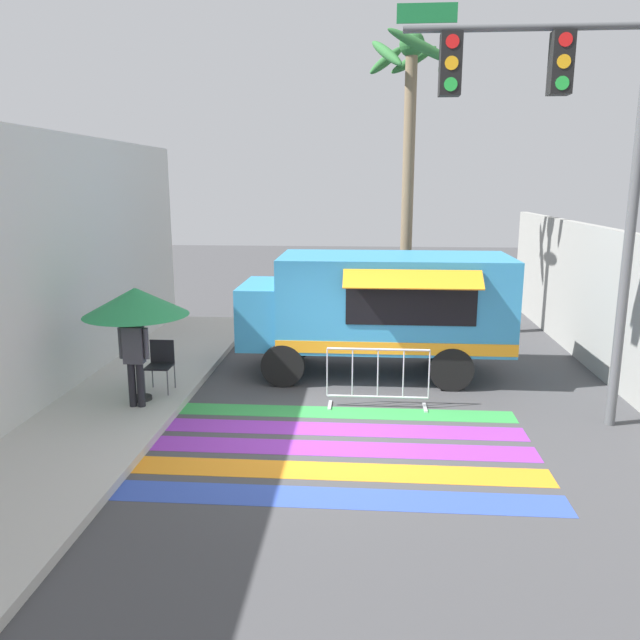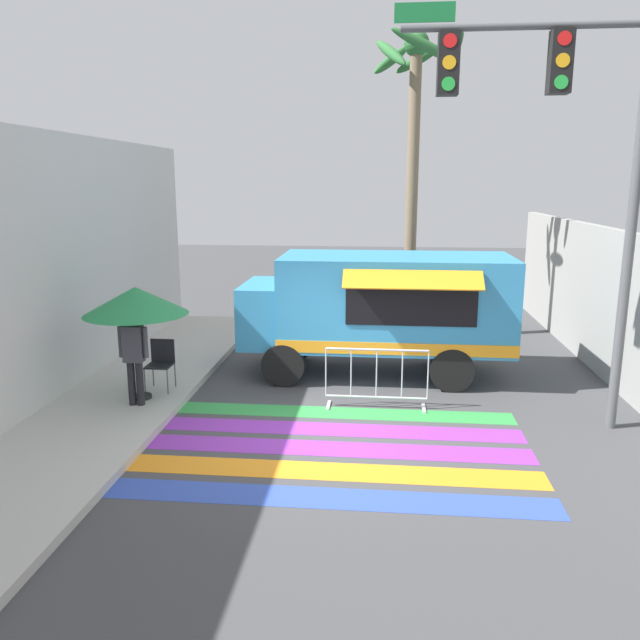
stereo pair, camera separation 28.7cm
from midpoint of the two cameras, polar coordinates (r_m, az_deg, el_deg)
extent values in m
plane|color=#424244|center=(10.27, -0.12, -10.26)|extent=(60.00, 60.00, 0.00)
cube|color=#B7B5AD|center=(11.64, -24.96, -8.32)|extent=(4.40, 16.00, 0.13)
cube|color=silver|center=(11.19, -27.11, 3.22)|extent=(0.25, 16.00, 4.87)
cube|color=gray|center=(13.56, 24.97, 0.93)|extent=(0.20, 16.00, 3.05)
cube|color=#334FB2|center=(8.35, -1.29, -15.89)|extent=(6.40, 0.56, 0.01)
cube|color=orange|center=(9.02, -0.81, -13.60)|extent=(6.40, 0.56, 0.01)
cube|color=purple|center=(9.70, -0.41, -11.63)|extent=(6.40, 0.56, 0.01)
cube|color=purple|center=(10.40, -0.06, -9.93)|extent=(6.40, 0.56, 0.01)
cube|color=green|center=(11.11, 0.24, -8.43)|extent=(6.40, 0.56, 0.01)
cube|color=#338CBF|center=(12.94, 6.14, 1.80)|extent=(4.66, 2.12, 1.85)
cube|color=#338CBF|center=(13.13, -4.11, 0.66)|extent=(1.65, 1.95, 1.25)
cube|color=#1E232D|center=(13.21, -7.45, 2.03)|extent=(0.06, 1.69, 0.48)
cube|color=black|center=(11.88, 7.64, 1.48)|extent=(2.47, 0.03, 0.83)
cube|color=orange|center=(11.59, 7.76, 3.70)|extent=(2.57, 0.43, 0.31)
cube|color=orange|center=(12.07, 6.21, -2.62)|extent=(4.66, 0.01, 0.24)
cylinder|color=black|center=(12.39, -4.07, -4.15)|extent=(0.86, 0.22, 0.86)
cylinder|color=black|center=(14.25, -2.94, -1.91)|extent=(0.86, 0.22, 0.86)
cylinder|color=black|center=(12.36, 11.26, -4.40)|extent=(0.86, 0.22, 0.86)
cylinder|color=black|center=(14.22, 10.34, -2.13)|extent=(0.86, 0.22, 0.86)
cylinder|color=#515456|center=(10.91, 25.87, 7.92)|extent=(0.16, 0.16, 6.67)
cylinder|color=#515456|center=(10.61, 17.50, 24.15)|extent=(3.62, 0.11, 0.11)
cube|color=black|center=(10.61, 20.40, 21.15)|extent=(0.32, 0.28, 0.90)
cylinder|color=red|center=(10.53, 20.76, 22.86)|extent=(0.20, 0.02, 0.20)
cylinder|color=#F2A519|center=(10.48, 20.62, 21.25)|extent=(0.20, 0.02, 0.20)
cylinder|color=green|center=(10.43, 20.49, 19.63)|extent=(0.20, 0.02, 0.20)
cube|color=black|center=(10.32, 10.99, 21.94)|extent=(0.32, 0.28, 0.90)
cylinder|color=red|center=(10.24, 11.17, 23.72)|extent=(0.20, 0.02, 0.20)
cylinder|color=#F2A519|center=(10.18, 11.09, 22.07)|extent=(0.20, 0.02, 0.20)
cylinder|color=green|center=(10.14, 11.01, 20.40)|extent=(0.20, 0.02, 0.20)
cube|color=#197238|center=(10.44, 8.90, 25.99)|extent=(0.90, 0.02, 0.28)
cylinder|color=black|center=(11.82, -16.65, -6.85)|extent=(0.36, 0.36, 0.06)
cylinder|color=#B2B2B7|center=(11.54, -16.96, -2.17)|extent=(0.04, 0.04, 2.05)
cone|color=#268C4C|center=(11.37, -17.21, 1.63)|extent=(1.83, 1.83, 0.49)
cylinder|color=#4C4C51|center=(11.99, -16.41, -5.52)|extent=(0.02, 0.02, 0.47)
cylinder|color=#4C4C51|center=(11.85, -14.44, -5.62)|extent=(0.02, 0.02, 0.47)
cylinder|color=#4C4C51|center=(12.38, -15.71, -4.91)|extent=(0.02, 0.02, 0.47)
cylinder|color=#4C4C51|center=(12.24, -13.80, -5.00)|extent=(0.02, 0.02, 0.47)
cube|color=black|center=(12.04, -15.16, -4.14)|extent=(0.46, 0.46, 0.03)
cube|color=black|center=(12.17, -14.89, -2.78)|extent=(0.46, 0.03, 0.44)
cylinder|color=black|center=(11.42, -17.49, -5.66)|extent=(0.13, 0.13, 0.79)
cylinder|color=black|center=(11.36, -16.79, -5.70)|extent=(0.13, 0.13, 0.79)
cube|color=#3F3F47|center=(11.20, -17.38, -2.20)|extent=(0.34, 0.20, 0.64)
cylinder|color=#3F3F47|center=(11.27, -18.43, -2.01)|extent=(0.09, 0.09, 0.54)
cylinder|color=#3F3F47|center=(11.11, -16.33, -2.08)|extent=(0.09, 0.09, 0.54)
sphere|color=#9E7051|center=(11.09, -17.53, 0.10)|extent=(0.22, 0.22, 0.22)
cylinder|color=#B7BABF|center=(11.06, 4.62, -2.69)|extent=(1.81, 0.04, 0.04)
cylinder|color=#B7BABF|center=(11.32, 4.54, -7.01)|extent=(1.81, 0.04, 0.04)
cylinder|color=#B7BABF|center=(11.21, -0.08, -4.79)|extent=(0.02, 0.02, 0.88)
cylinder|color=#B7BABF|center=(11.19, 2.25, -4.84)|extent=(0.02, 0.02, 0.88)
cylinder|color=#B7BABF|center=(11.18, 4.58, -4.88)|extent=(0.02, 0.02, 0.88)
cylinder|color=#B7BABF|center=(11.20, 6.90, -4.91)|extent=(0.02, 0.02, 0.88)
cylinder|color=#B7BABF|center=(11.23, 9.22, -4.93)|extent=(0.02, 0.02, 0.88)
cube|color=#B7BABF|center=(11.41, 0.18, -7.79)|extent=(0.06, 0.44, 0.03)
cube|color=#B7BABF|center=(11.42, 8.86, -7.92)|extent=(0.06, 0.44, 0.03)
cylinder|color=#7A664C|center=(15.89, 7.47, 10.70)|extent=(0.29, 0.29, 7.00)
sphere|color=#2D6B33|center=(16.20, 7.87, 23.72)|extent=(0.60, 0.60, 0.60)
ellipsoid|color=#2D6B33|center=(16.34, 11.11, 22.81)|extent=(0.46, 1.73, 0.85)
ellipsoid|color=#2D6B33|center=(16.75, 8.03, 22.49)|extent=(1.22, 0.41, 0.78)
ellipsoid|color=#2D6B33|center=(16.58, 5.58, 22.57)|extent=(1.05, 1.24, 0.96)
ellipsoid|color=#2D6B33|center=(15.76, 5.54, 23.13)|extent=(0.91, 1.28, 0.91)
ellipsoid|color=#2D6B33|center=(15.34, 8.69, 23.51)|extent=(1.68, 0.54, 0.91)
camera|label=1|loc=(0.14, -90.69, -0.15)|focal=35.00mm
camera|label=2|loc=(0.14, 89.31, 0.15)|focal=35.00mm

